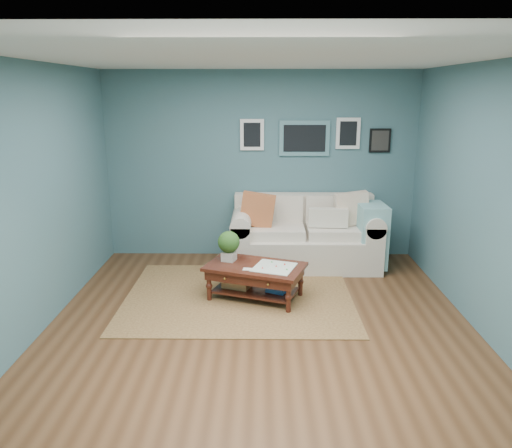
{
  "coord_description": "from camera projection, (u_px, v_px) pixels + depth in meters",
  "views": [
    {
      "loc": [
        0.01,
        -4.74,
        2.41
      ],
      "look_at": [
        -0.05,
        1.0,
        0.87
      ],
      "focal_mm": 35.0,
      "sensor_mm": 36.0,
      "label": 1
    }
  ],
  "objects": [
    {
      "name": "loveseat",
      "position": [
        311.0,
        235.0,
        7.04
      ],
      "size": [
        2.1,
        0.95,
        1.08
      ],
      "color": "#F3E2CE",
      "rests_on": "ground"
    },
    {
      "name": "area_rug",
      "position": [
        239.0,
        296.0,
        6.02
      ],
      "size": [
        2.7,
        2.16,
        0.01
      ],
      "primitive_type": "cube",
      "color": "brown",
      "rests_on": "ground"
    },
    {
      "name": "room_shell",
      "position": [
        262.0,
        201.0,
        4.9
      ],
      "size": [
        5.0,
        5.02,
        2.7
      ],
      "color": "brown",
      "rests_on": "ground"
    },
    {
      "name": "coffee_table",
      "position": [
        251.0,
        270.0,
        5.92
      ],
      "size": [
        1.28,
        0.99,
        0.79
      ],
      "rotation": [
        0.0,
        0.0,
        -0.34
      ],
      "color": "black",
      "rests_on": "ground"
    }
  ]
}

